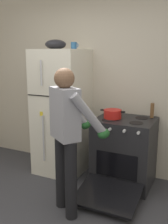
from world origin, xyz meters
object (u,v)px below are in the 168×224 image
Objects in this scene: stove_range at (124,153)px; person_cook at (68,130)px; mixing_bowl at (56,44)px; red_pot at (113,114)px; refrigerator at (62,112)px; coffee_mug at (74,46)px; pepper_mill at (152,110)px.

stove_range is 1.08m from person_cook.
mixing_bowl is (-0.68, 0.90, 0.91)m from person_cook.
red_pot is (-0.16, -0.03, 0.52)m from stove_range.
refrigerator is 16.03× the size of coffee_mug.
pepper_mill is at bearing 35.97° from stove_range.
coffee_mug is at bearing 15.40° from refrigerator.
coffee_mug is 0.57× the size of pepper_mill.
coffee_mug is at bearing -172.08° from pepper_mill.
mixing_bowl is (-0.08, 0.00, 0.96)m from refrigerator.
stove_range is at bearing 67.87° from person_cook.
red_pot is at bearing -9.20° from coffee_mug.
refrigerator is 5.39× the size of red_pot.
stove_range is (0.96, -0.02, -0.46)m from refrigerator.
mixing_bowl reaches higher than coffee_mug.
red_pot is 1.13× the size of mixing_bowl.
pepper_mill is 0.66× the size of mixing_bowl.
pepper_mill reaches higher than stove_range.
mixing_bowl is at bearing 179.79° from refrigerator.
coffee_mug is (0.18, 0.05, 0.95)m from refrigerator.
red_pot is 1.26m from mixing_bowl.
coffee_mug reaches higher than person_cook.
person_cook is 5.42× the size of mixing_bowl.
refrigerator is at bearing -0.21° from mixing_bowl.
mixing_bowl reaches higher than refrigerator.
person_cook is (0.60, -0.90, 0.05)m from refrigerator.
mixing_bowl is at bearing 127.33° from person_cook.
refrigerator is at bearing 176.45° from red_pot.
red_pot is 2.97× the size of coffee_mug.
person_cook is 4.80× the size of red_pot.
person_cook is 8.21× the size of pepper_mill.
mixing_bowl reaches higher than red_pot.
pepper_mill is (0.46, 0.25, 0.04)m from red_pot.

